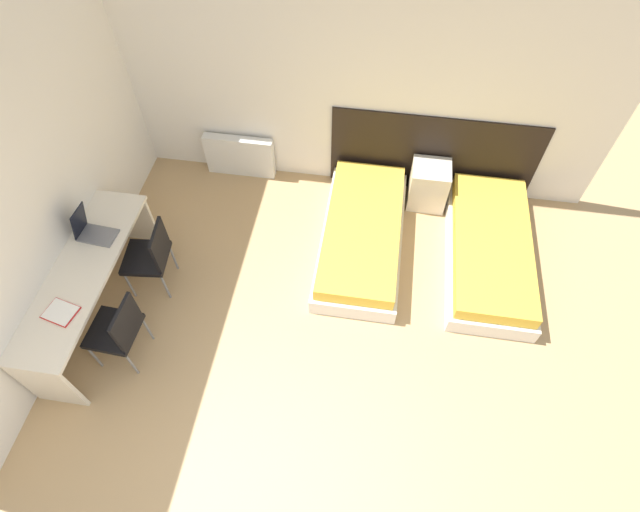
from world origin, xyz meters
name	(u,v)px	position (x,y,z in m)	size (l,w,h in m)	color
ground_plane	(283,488)	(0.00, 0.00, 0.00)	(20.00, 20.00, 0.00)	tan
wall_back	(344,84)	(0.00, 3.71, 1.35)	(5.84, 0.05, 2.70)	silver
wall_left	(42,185)	(-2.44, 1.84, 1.35)	(0.05, 4.69, 2.70)	silver
headboard_panel	(433,155)	(1.07, 3.67, 0.53)	(2.38, 0.03, 1.07)	black
bed_near_window	(362,235)	(0.38, 2.66, 0.17)	(0.88, 1.96, 0.36)	silver
bed_near_door	(489,250)	(1.77, 2.66, 0.17)	(0.88, 1.96, 0.36)	silver
nightstand	(428,185)	(1.07, 3.44, 0.28)	(0.44, 0.40, 0.56)	beige
radiator	(240,156)	(-1.24, 3.59, 0.28)	(0.85, 0.12, 0.55)	silver
desk	(87,280)	(-2.15, 1.40, 0.57)	(0.55, 1.98, 0.73)	beige
chair_near_laptop	(151,255)	(-1.69, 1.82, 0.50)	(0.47, 0.47, 0.87)	black
chair_near_notebook	(118,329)	(-1.69, 0.98, 0.50)	(0.45, 0.45, 0.87)	black
laptop	(91,230)	(-2.19, 1.82, 0.80)	(0.37, 0.25, 0.36)	slate
open_notebook	(60,312)	(-2.12, 0.95, 0.73)	(0.32, 0.27, 0.02)	#B21E1E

